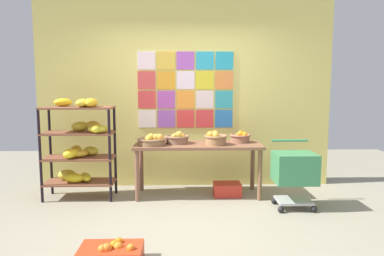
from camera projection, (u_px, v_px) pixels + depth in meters
The scene contains 11 objects.
ground at pixel (186, 226), 4.05m from camera, with size 9.31×9.31×0.00m, color gray.
back_wall_with_art at pixel (185, 91), 5.55m from camera, with size 4.46×0.07×2.92m.
banana_shelf_unit at pixel (81, 142), 4.99m from camera, with size 0.95×0.49×1.38m.
display_table at pixel (198, 150), 5.12m from camera, with size 1.77×0.64×0.74m.
fruit_basket_back_right at pixel (215, 139), 5.02m from camera, with size 0.32×0.32×0.20m.
fruit_basket_back_left at pixel (177, 138), 5.13m from camera, with size 0.34×0.34×0.17m.
fruit_basket_left at pixel (240, 137), 5.23m from camera, with size 0.30×0.30×0.17m.
fruit_basket_right at pixel (152, 140), 5.00m from camera, with size 0.40×0.40×0.16m.
produce_crate_under_table at pixel (227, 189), 5.16m from camera, with size 0.38×0.29×0.18m, color red.
orange_crate_foreground at pixel (111, 254), 3.20m from camera, with size 0.55×0.34×0.21m.
shopping_cart at pixel (295, 170), 4.59m from camera, with size 0.51×0.48×0.85m.
Camera 1 is at (-0.04, -3.89, 1.57)m, focal length 34.17 mm.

